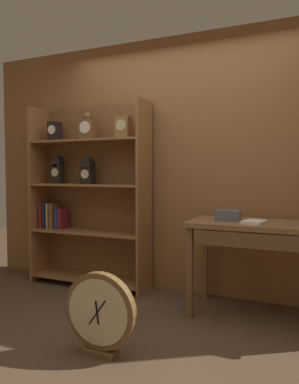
# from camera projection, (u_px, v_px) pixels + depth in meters

# --- Properties ---
(ground_plane) EXTENTS (10.00, 10.00, 0.00)m
(ground_plane) POSITION_uv_depth(u_px,v_px,m) (126.00, 349.00, 2.51)
(ground_plane) COLOR #4C3826
(back_wood_panel) EXTENTS (4.80, 0.05, 2.60)m
(back_wood_panel) POSITION_uv_depth(u_px,v_px,m) (186.00, 165.00, 3.69)
(back_wood_panel) COLOR brown
(back_wood_panel) RESTS_ON ground
(bookshelf) EXTENTS (1.34, 0.35, 1.95)m
(bookshelf) POSITION_uv_depth(u_px,v_px,m) (88.00, 194.00, 3.94)
(bookshelf) COLOR brown
(bookshelf) RESTS_ON ground
(workbench) EXTENTS (1.32, 0.61, 0.81)m
(workbench) POSITION_uv_depth(u_px,v_px,m) (269.00, 235.00, 3.00)
(workbench) COLOR brown
(workbench) RESTS_ON ground
(toolbox_small) EXTENTS (0.21, 0.11, 0.09)m
(toolbox_small) POSITION_uv_depth(u_px,v_px,m) (228.00, 216.00, 3.12)
(toolbox_small) COLOR #595960
(toolbox_small) RESTS_ON workbench
(open_repair_manual) EXTENTS (0.20, 0.25, 0.02)m
(open_repair_manual) POSITION_uv_depth(u_px,v_px,m) (254.00, 222.00, 2.96)
(open_repair_manual) COLOR silver
(open_repair_manual) RESTS_ON workbench
(round_clock_large) EXTENTS (0.52, 0.11, 0.56)m
(round_clock_large) POSITION_uv_depth(u_px,v_px,m) (100.00, 313.00, 2.43)
(round_clock_large) COLOR brown
(round_clock_large) RESTS_ON ground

